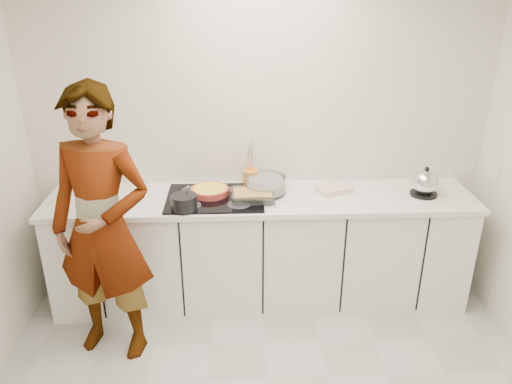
{
  "coord_description": "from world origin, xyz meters",
  "views": [
    {
      "loc": [
        -0.18,
        -2.17,
        2.45
      ],
      "look_at": [
        -0.05,
        1.05,
        1.05
      ],
      "focal_mm": 35.0,
      "sensor_mm": 36.0,
      "label": 1
    }
  ],
  "objects_px": {
    "hob": "(215,198)",
    "saucepan": "(184,202)",
    "tart_dish": "(210,191)",
    "mixing_bowl": "(266,185)",
    "cook": "(102,228)",
    "baking_dish": "(253,195)",
    "utensil_crock": "(251,179)",
    "kettle": "(425,183)"
  },
  "relations": [
    {
      "from": "hob",
      "to": "saucepan",
      "type": "xyz_separation_m",
      "value": [
        -0.21,
        -0.2,
        0.06
      ]
    },
    {
      "from": "tart_dish",
      "to": "mixing_bowl",
      "type": "xyz_separation_m",
      "value": [
        0.43,
        0.03,
        0.03
      ]
    },
    {
      "from": "hob",
      "to": "cook",
      "type": "bearing_deg",
      "value": -143.99
    },
    {
      "from": "hob",
      "to": "baking_dish",
      "type": "xyz_separation_m",
      "value": [
        0.28,
        -0.05,
        0.04
      ]
    },
    {
      "from": "hob",
      "to": "cook",
      "type": "xyz_separation_m",
      "value": [
        -0.71,
        -0.52,
        0.03
      ]
    },
    {
      "from": "baking_dish",
      "to": "utensil_crock",
      "type": "height_order",
      "value": "utensil_crock"
    },
    {
      "from": "tart_dish",
      "to": "kettle",
      "type": "xyz_separation_m",
      "value": [
        1.63,
        -0.06,
        0.06
      ]
    },
    {
      "from": "mixing_bowl",
      "to": "utensil_crock",
      "type": "relative_size",
      "value": 2.39
    },
    {
      "from": "kettle",
      "to": "tart_dish",
      "type": "bearing_deg",
      "value": 177.89
    },
    {
      "from": "hob",
      "to": "utensil_crock",
      "type": "distance_m",
      "value": 0.34
    },
    {
      "from": "tart_dish",
      "to": "baking_dish",
      "type": "height_order",
      "value": "baking_dish"
    },
    {
      "from": "kettle",
      "to": "cook",
      "type": "xyz_separation_m",
      "value": [
        -2.3,
        -0.52,
        -0.06
      ]
    },
    {
      "from": "tart_dish",
      "to": "mixing_bowl",
      "type": "bearing_deg",
      "value": 3.59
    },
    {
      "from": "mixing_bowl",
      "to": "tart_dish",
      "type": "bearing_deg",
      "value": -176.41
    },
    {
      "from": "saucepan",
      "to": "kettle",
      "type": "bearing_deg",
      "value": 6.32
    },
    {
      "from": "saucepan",
      "to": "baking_dish",
      "type": "xyz_separation_m",
      "value": [
        0.49,
        0.15,
        -0.02
      ]
    },
    {
      "from": "saucepan",
      "to": "tart_dish",
      "type": "bearing_deg",
      "value": 56.79
    },
    {
      "from": "cook",
      "to": "kettle",
      "type": "bearing_deg",
      "value": 26.16
    },
    {
      "from": "saucepan",
      "to": "utensil_crock",
      "type": "distance_m",
      "value": 0.63
    },
    {
      "from": "baking_dish",
      "to": "cook",
      "type": "relative_size",
      "value": 0.17
    },
    {
      "from": "saucepan",
      "to": "baking_dish",
      "type": "height_order",
      "value": "saucepan"
    },
    {
      "from": "kettle",
      "to": "utensil_crock",
      "type": "relative_size",
      "value": 1.78
    },
    {
      "from": "kettle",
      "to": "utensil_crock",
      "type": "bearing_deg",
      "value": 171.63
    },
    {
      "from": "mixing_bowl",
      "to": "hob",
      "type": "bearing_deg",
      "value": -167.21
    },
    {
      "from": "saucepan",
      "to": "cook",
      "type": "relative_size",
      "value": 0.12
    },
    {
      "from": "saucepan",
      "to": "mixing_bowl",
      "type": "relative_size",
      "value": 0.63
    },
    {
      "from": "saucepan",
      "to": "cook",
      "type": "xyz_separation_m",
      "value": [
        -0.5,
        -0.32,
        -0.03
      ]
    },
    {
      "from": "kettle",
      "to": "hob",
      "type": "bearing_deg",
      "value": -179.96
    },
    {
      "from": "baking_dish",
      "to": "mixing_bowl",
      "type": "height_order",
      "value": "mixing_bowl"
    },
    {
      "from": "hob",
      "to": "baking_dish",
      "type": "height_order",
      "value": "baking_dish"
    },
    {
      "from": "baking_dish",
      "to": "cook",
      "type": "xyz_separation_m",
      "value": [
        -0.99,
        -0.46,
        -0.01
      ]
    },
    {
      "from": "hob",
      "to": "cook",
      "type": "relative_size",
      "value": 0.38
    },
    {
      "from": "tart_dish",
      "to": "kettle",
      "type": "height_order",
      "value": "kettle"
    },
    {
      "from": "tart_dish",
      "to": "mixing_bowl",
      "type": "height_order",
      "value": "mixing_bowl"
    },
    {
      "from": "utensil_crock",
      "to": "cook",
      "type": "bearing_deg",
      "value": -144.24
    },
    {
      "from": "mixing_bowl",
      "to": "utensil_crock",
      "type": "xyz_separation_m",
      "value": [
        -0.11,
        0.11,
        0.01
      ]
    },
    {
      "from": "tart_dish",
      "to": "utensil_crock",
      "type": "height_order",
      "value": "utensil_crock"
    },
    {
      "from": "saucepan",
      "to": "cook",
      "type": "height_order",
      "value": "cook"
    },
    {
      "from": "kettle",
      "to": "baking_dish",
      "type": "bearing_deg",
      "value": -177.66
    },
    {
      "from": "tart_dish",
      "to": "kettle",
      "type": "distance_m",
      "value": 1.63
    },
    {
      "from": "baking_dish",
      "to": "utensil_crock",
      "type": "bearing_deg",
      "value": 91.27
    },
    {
      "from": "baking_dish",
      "to": "kettle",
      "type": "xyz_separation_m",
      "value": [
        1.31,
        0.05,
        0.05
      ]
    }
  ]
}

